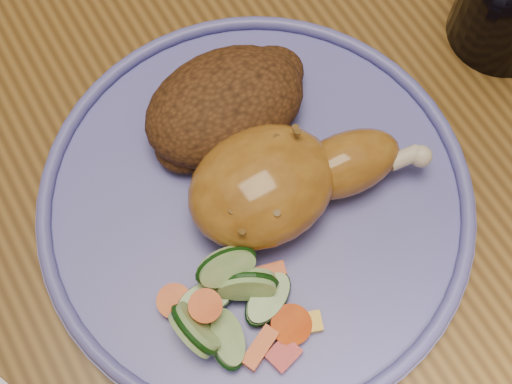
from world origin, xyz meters
TOP-DOWN VIEW (x-y plane):
  - ground at (0.00, 0.00)m, footprint 4.00×4.00m
  - dining_table at (0.00, 0.00)m, footprint 0.90×1.40m
  - plate at (-0.04, -0.14)m, footprint 0.30×0.30m
  - plate_rim at (-0.04, -0.14)m, footprint 0.30×0.30m
  - chicken_leg at (-0.02, -0.15)m, footprint 0.16×0.08m
  - rice_pilaf at (-0.03, -0.08)m, footprint 0.13×0.08m
  - vegetable_pile at (-0.09, -0.20)m, footprint 0.09×0.09m

SIDE VIEW (x-z plane):
  - ground at x=0.00m, z-range 0.00..0.00m
  - dining_table at x=0.00m, z-range 0.29..1.04m
  - plate at x=-0.04m, z-range 0.75..0.76m
  - plate_rim at x=-0.04m, z-range 0.76..0.77m
  - vegetable_pile at x=-0.09m, z-range 0.75..0.80m
  - rice_pilaf at x=-0.03m, z-range 0.76..0.81m
  - chicken_leg at x=-0.02m, z-range 0.76..0.81m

